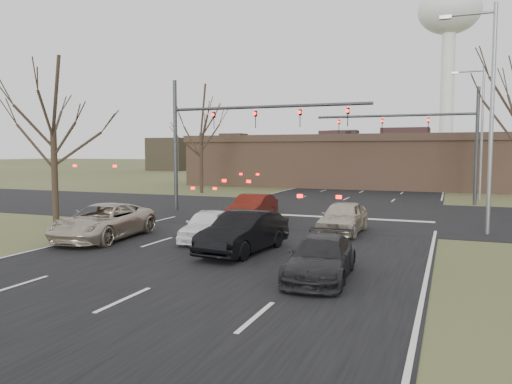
% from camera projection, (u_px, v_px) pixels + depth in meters
% --- Properties ---
extents(ground, '(360.00, 360.00, 0.00)m').
position_uv_depth(ground, '(200.00, 266.00, 15.99)').
color(ground, '#424A27').
rests_on(ground, ground).
extents(road_main, '(14.00, 300.00, 0.02)m').
position_uv_depth(road_main, '(395.00, 177.00, 71.68)').
color(road_main, black).
rests_on(road_main, ground).
extents(road_cross, '(200.00, 14.00, 0.02)m').
position_uv_depth(road_cross, '(317.00, 212.00, 29.91)').
color(road_cross, black).
rests_on(road_cross, ground).
extents(building, '(42.40, 10.40, 5.30)m').
position_uv_depth(building, '(394.00, 161.00, 50.32)').
color(building, brown).
rests_on(building, ground).
extents(water_tower, '(15.00, 15.00, 44.50)m').
position_uv_depth(water_tower, '(449.00, 21.00, 122.28)').
color(water_tower, silver).
rests_on(water_tower, ground).
extents(mast_arm_near, '(12.12, 0.24, 8.00)m').
position_uv_depth(mast_arm_near, '(223.00, 127.00, 29.54)').
color(mast_arm_near, '#383A3D').
rests_on(mast_arm_near, ground).
extents(mast_arm_far, '(11.12, 0.24, 8.00)m').
position_uv_depth(mast_arm_far, '(433.00, 132.00, 34.68)').
color(mast_arm_far, '#383A3D').
rests_on(mast_arm_far, ground).
extents(streetlight_right_near, '(2.34, 0.25, 10.00)m').
position_uv_depth(streetlight_right_near, '(488.00, 107.00, 21.61)').
color(streetlight_right_near, gray).
rests_on(streetlight_right_near, ground).
extents(streetlight_right_far, '(2.34, 0.25, 10.00)m').
position_uv_depth(streetlight_right_far, '(480.00, 125.00, 37.21)').
color(streetlight_right_far, gray).
rests_on(streetlight_right_far, ground).
extents(tree_left_near, '(5.10, 5.10, 8.50)m').
position_uv_depth(tree_left_near, '(52.00, 94.00, 25.20)').
color(tree_left_near, black).
rests_on(tree_left_near, ground).
extents(tree_left_far, '(5.70, 5.70, 9.50)m').
position_uv_depth(tree_left_far, '(201.00, 109.00, 43.31)').
color(tree_left_far, black).
rests_on(tree_left_far, ground).
extents(car_silver_suv, '(2.95, 5.52, 1.48)m').
position_uv_depth(car_silver_suv, '(103.00, 222.00, 20.77)').
color(car_silver_suv, '#B2A590').
rests_on(car_silver_suv, ground).
extents(car_white_sedan, '(2.02, 3.96, 1.29)m').
position_uv_depth(car_white_sedan, '(208.00, 225.00, 20.40)').
color(car_white_sedan, white).
rests_on(car_white_sedan, ground).
extents(car_black_hatch, '(2.06, 4.68, 1.50)m').
position_uv_depth(car_black_hatch, '(244.00, 232.00, 18.02)').
color(car_black_hatch, black).
rests_on(car_black_hatch, ground).
extents(car_charcoal_sedan, '(1.97, 4.27, 1.21)m').
position_uv_depth(car_charcoal_sedan, '(321.00, 258.00, 14.36)').
color(car_charcoal_sedan, black).
rests_on(car_charcoal_sedan, ground).
extents(car_red_ahead, '(1.67, 4.37, 1.42)m').
position_uv_depth(car_red_ahead, '(252.00, 208.00, 25.94)').
color(car_red_ahead, '#4F120B').
rests_on(car_red_ahead, ground).
extents(car_silver_ahead, '(1.80, 4.30, 1.45)m').
position_uv_depth(car_silver_ahead, '(343.00, 217.00, 22.22)').
color(car_silver_ahead, '#BDB099').
rests_on(car_silver_ahead, ground).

